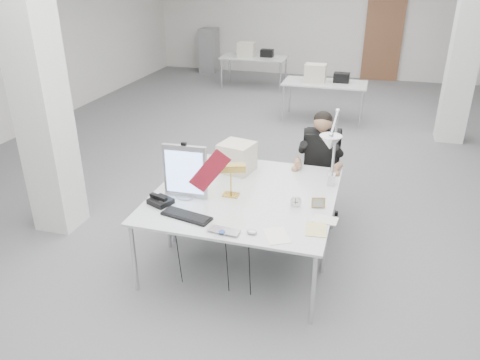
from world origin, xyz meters
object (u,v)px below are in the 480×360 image
object	(u,v)px
monitor	(185,172)
bankers_lamp	(231,180)
desk_main	(231,215)
beige_monitor	(237,157)
architect_lamp	(332,148)
office_chair	(319,178)
laptop	(222,233)
desk_phone	(161,201)
seated_person	(321,148)

from	to	relation	value
monitor	bankers_lamp	bearing A→B (deg)	15.80
desk_main	monitor	world-z (taller)	monitor
beige_monitor	architect_lamp	xyz separation A→B (m)	(1.05, -0.32, 0.34)
office_chair	bankers_lamp	bearing A→B (deg)	-128.23
desk_main	laptop	world-z (taller)	laptop
laptop	desk_main	bearing A→B (deg)	99.85
office_chair	monitor	xyz separation A→B (m)	(-1.16, -1.38, 0.53)
laptop	architect_lamp	world-z (taller)	architect_lamp
desk_phone	desk_main	bearing A→B (deg)	22.14
desk_phone	beige_monitor	distance (m)	1.09
office_chair	desk_phone	world-z (taller)	office_chair
seated_person	monitor	world-z (taller)	seated_person
laptop	desk_phone	size ratio (longest dim) A/B	1.39
laptop	desk_phone	bearing A→B (deg)	159.29
desk_main	office_chair	xyz separation A→B (m)	(0.62, 1.61, -0.25)
seated_person	bankers_lamp	size ratio (longest dim) A/B	2.84
seated_person	desk_phone	bearing A→B (deg)	-138.43
desk_main	bankers_lamp	bearing A→B (deg)	107.86
seated_person	architect_lamp	xyz separation A→B (m)	(0.20, -0.91, 0.36)
seated_person	architect_lamp	bearing A→B (deg)	-85.13
beige_monitor	architect_lamp	world-z (taller)	architect_lamp
beige_monitor	office_chair	bearing A→B (deg)	49.75
seated_person	monitor	bearing A→B (deg)	-138.62
desk_main	bankers_lamp	size ratio (longest dim) A/B	5.27
office_chair	beige_monitor	xyz separation A→B (m)	(-0.85, -0.64, 0.42)
desk_phone	laptop	bearing A→B (deg)	-3.71
office_chair	architect_lamp	xyz separation A→B (m)	(0.20, -0.96, 0.76)
desk_phone	monitor	bearing A→B (deg)	73.12
seated_person	monitor	distance (m)	1.77
bankers_lamp	architect_lamp	xyz separation A→B (m)	(0.94, 0.29, 0.33)
architect_lamp	seated_person	bearing A→B (deg)	123.85
desk_phone	beige_monitor	size ratio (longest dim) A/B	0.59
bankers_lamp	architect_lamp	world-z (taller)	architect_lamp
desk_main	seated_person	size ratio (longest dim) A/B	1.85
laptop	beige_monitor	xyz separation A→B (m)	(-0.26, 1.33, 0.15)
seated_person	architect_lamp	distance (m)	1.00
desk_main	seated_person	bearing A→B (deg)	68.39
seated_person	monitor	size ratio (longest dim) A/B	1.79
architect_lamp	desk_phone	bearing A→B (deg)	-136.02
monitor	seated_person	bearing A→B (deg)	46.56
desk_main	beige_monitor	bearing A→B (deg)	103.68
desk_main	beige_monitor	size ratio (longest dim) A/B	5.20
monitor	desk_phone	size ratio (longest dim) A/B	2.64
desk_main	monitor	distance (m)	0.65
bankers_lamp	desk_main	bearing A→B (deg)	-90.86
laptop	architect_lamp	size ratio (longest dim) A/B	0.28
desk_phone	seated_person	bearing A→B (deg)	71.94
monitor	beige_monitor	size ratio (longest dim) A/B	1.57
office_chair	seated_person	xyz separation A→B (m)	(0.00, -0.05, 0.40)
laptop	desk_phone	world-z (taller)	desk_phone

